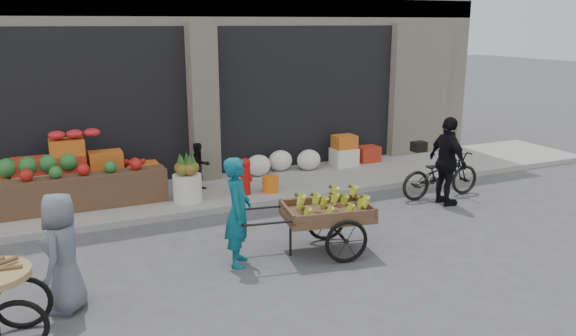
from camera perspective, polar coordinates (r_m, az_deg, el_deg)
name	(u,v)px	position (r m, az deg, el deg)	size (l,w,h in m)	color
ground	(314,278)	(7.59, 2.69, -11.13)	(80.00, 80.00, 0.00)	#424244
sidewalk	(219,192)	(11.12, -7.02, -2.41)	(18.00, 2.20, 0.12)	gray
building	(165,19)	(14.45, -12.38, 14.58)	(14.00, 6.45, 7.00)	beige
fruit_display	(81,172)	(10.79, -20.24, -0.38)	(3.10, 1.12, 1.24)	#B62D19
pineapple_bin	(187,188)	(10.38, -10.18, -1.99)	(0.52, 0.52, 0.50)	silver
fire_hydrant	(245,175)	(10.61, -4.39, -0.69)	(0.22, 0.22, 0.71)	#A5140F
orange_bucket	(271,184)	(10.80, -1.79, -1.66)	(0.32, 0.32, 0.30)	orange
right_bay_goods	(322,155)	(12.55, 3.51, 1.28)	(3.35, 0.60, 0.70)	silver
seated_person	(199,167)	(10.98, -9.01, 0.14)	(0.45, 0.35, 0.93)	black
banana_cart	(324,210)	(8.17, 3.69, -4.31)	(2.25, 1.20, 0.89)	brown
vendor_woman	(238,212)	(7.75, -5.10, -4.45)	(0.56, 0.37, 1.54)	#0D5968
vendor_grey	(63,253)	(7.04, -21.93, -7.98)	(0.70, 0.46, 1.43)	slate
bicycle	(441,175)	(11.19, 15.24, -0.64)	(0.60, 1.72, 0.90)	black
cyclist	(448,161)	(10.68, 15.91, 0.65)	(0.96, 0.40, 1.65)	black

